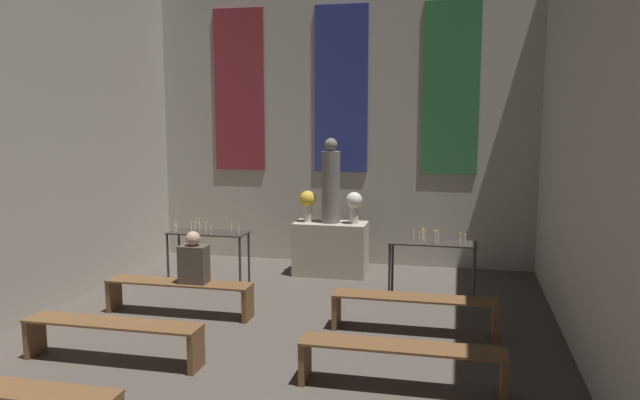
{
  "coord_description": "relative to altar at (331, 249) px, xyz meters",
  "views": [
    {
      "loc": [
        2.03,
        -0.52,
        2.67
      ],
      "look_at": [
        0.0,
        8.53,
        1.36
      ],
      "focal_mm": 35.0,
      "sensor_mm": 36.0,
      "label": 1
    }
  ],
  "objects": [
    {
      "name": "wall_back",
      "position": [
        0.0,
        0.94,
        2.13
      ],
      "size": [
        6.87,
        0.16,
        5.09
      ],
      "color": "#B2AD9E",
      "rests_on": "ground_plane"
    },
    {
      "name": "wall_right",
      "position": [
        3.37,
        -4.22,
        2.11
      ],
      "size": [
        0.12,
        10.46,
        5.09
      ],
      "color": "#B2AD9E",
      "rests_on": "ground_plane"
    },
    {
      "name": "altar",
      "position": [
        0.0,
        0.0,
        0.0
      ],
      "size": [
        1.19,
        0.57,
        0.87
      ],
      "color": "#ADA38E",
      "rests_on": "ground_plane"
    },
    {
      "name": "statue",
      "position": [
        0.0,
        0.0,
        1.08
      ],
      "size": [
        0.3,
        0.3,
        1.38
      ],
      "color": "slate",
      "rests_on": "altar"
    },
    {
      "name": "flower_vase_left",
      "position": [
        -0.39,
        0.0,
        0.76
      ],
      "size": [
        0.27,
        0.27,
        0.51
      ],
      "color": "beige",
      "rests_on": "altar"
    },
    {
      "name": "flower_vase_right",
      "position": [
        0.39,
        0.0,
        0.76
      ],
      "size": [
        0.27,
        0.27,
        0.51
      ],
      "color": "beige",
      "rests_on": "altar"
    },
    {
      "name": "candle_rack_left",
      "position": [
        -1.7,
        -1.08,
        0.29
      ],
      "size": [
        1.22,
        0.46,
        1.03
      ],
      "color": "#332D28",
      "rests_on": "ground_plane"
    },
    {
      "name": "candle_rack_right",
      "position": [
        1.7,
        -1.08,
        0.29
      ],
      "size": [
        1.22,
        0.46,
        1.04
      ],
      "color": "#332D28",
      "rests_on": "ground_plane"
    },
    {
      "name": "pew_third_left",
      "position": [
        -1.54,
        -4.09,
        -0.11
      ],
      "size": [
        1.97,
        0.36,
        0.45
      ],
      "color": "brown",
      "rests_on": "ground_plane"
    },
    {
      "name": "pew_third_right",
      "position": [
        1.54,
        -4.09,
        -0.11
      ],
      "size": [
        1.97,
        0.36,
        0.45
      ],
      "color": "brown",
      "rests_on": "ground_plane"
    },
    {
      "name": "pew_back_left",
      "position": [
        -1.54,
        -2.46,
        -0.11
      ],
      "size": [
        1.97,
        0.36,
        0.45
      ],
      "color": "brown",
      "rests_on": "ground_plane"
    },
    {
      "name": "pew_back_right",
      "position": [
        1.54,
        -2.46,
        -0.11
      ],
      "size": [
        1.97,
        0.36,
        0.45
      ],
      "color": "brown",
      "rests_on": "ground_plane"
    },
    {
      "name": "person_seated",
      "position": [
        -1.32,
        -2.46,
        0.31
      ],
      "size": [
        0.36,
        0.24,
        0.68
      ],
      "color": "#4C4238",
      "rests_on": "pew_back_left"
    }
  ]
}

